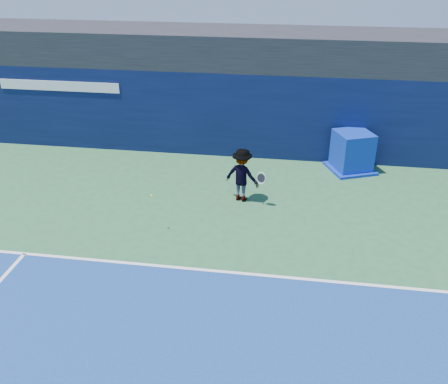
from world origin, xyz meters
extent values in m
plane|color=#2B5F37|center=(0.00, 0.00, 0.00)|extent=(80.00, 80.00, 0.00)
cube|color=white|center=(0.00, 3.00, 0.01)|extent=(24.00, 0.10, 0.01)
cube|color=black|center=(0.00, 11.50, 3.60)|extent=(36.00, 3.00, 1.20)
cube|color=#0A1237|center=(0.00, 10.50, 1.50)|extent=(36.00, 1.00, 3.00)
cube|color=white|center=(-7.00, 9.99, 2.35)|extent=(4.50, 0.04, 0.35)
cube|color=#0B279E|center=(3.43, 9.49, 0.67)|extent=(1.47, 1.47, 1.34)
cube|color=#0B23A0|center=(3.43, 9.49, 0.04)|extent=(1.84, 1.84, 0.09)
imported|color=silver|center=(0.03, 6.73, 0.82)|extent=(1.19, 0.91, 1.64)
cylinder|color=black|center=(0.48, 6.48, 0.65)|extent=(0.08, 0.14, 0.26)
torus|color=white|center=(0.62, 6.43, 0.90)|extent=(0.30, 0.17, 0.29)
cylinder|color=black|center=(0.62, 6.43, 0.90)|extent=(0.25, 0.13, 0.25)
sphere|color=#E4F21A|center=(-2.11, 4.62, 1.04)|extent=(0.06, 0.06, 0.06)
camera|label=1|loc=(1.52, -6.56, 7.03)|focal=40.00mm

